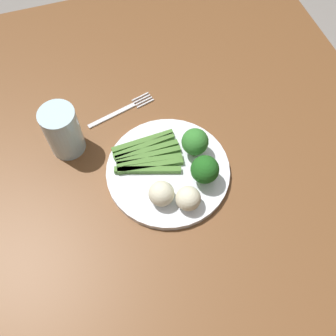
{
  "coord_description": "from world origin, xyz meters",
  "views": [
    {
      "loc": [
        0.38,
        -0.11,
        1.46
      ],
      "look_at": [
        0.01,
        0.01,
        0.77
      ],
      "focal_mm": 41.23,
      "sensor_mm": 36.0,
      "label": 1
    }
  ],
  "objects_px": {
    "cauliflower_front_left": "(161,194)",
    "fork": "(122,111)",
    "broccoli_back_right": "(195,142)",
    "plate": "(168,171)",
    "cauliflower_outer_edge": "(188,199)",
    "asparagus_bundle": "(147,156)",
    "dining_table": "(163,191)",
    "broccoli_right": "(205,170)",
    "water_glass": "(63,131)"
  },
  "relations": [
    {
      "from": "dining_table",
      "to": "cauliflower_front_left",
      "type": "relative_size",
      "value": 23.68
    },
    {
      "from": "broccoli_right",
      "to": "fork",
      "type": "relative_size",
      "value": 0.42
    },
    {
      "from": "water_glass",
      "to": "broccoli_right",
      "type": "bearing_deg",
      "value": 54.92
    },
    {
      "from": "plate",
      "to": "water_glass",
      "type": "distance_m",
      "value": 0.23
    },
    {
      "from": "dining_table",
      "to": "broccoli_back_right",
      "type": "relative_size",
      "value": 17.64
    },
    {
      "from": "cauliflower_front_left",
      "to": "fork",
      "type": "bearing_deg",
      "value": -175.61
    },
    {
      "from": "plate",
      "to": "fork",
      "type": "xyz_separation_m",
      "value": [
        -0.19,
        -0.05,
        -0.01
      ]
    },
    {
      "from": "water_glass",
      "to": "dining_table",
      "type": "bearing_deg",
      "value": 55.3
    },
    {
      "from": "asparagus_bundle",
      "to": "fork",
      "type": "relative_size",
      "value": 0.9
    },
    {
      "from": "cauliflower_outer_edge",
      "to": "cauliflower_front_left",
      "type": "bearing_deg",
      "value": -119.02
    },
    {
      "from": "dining_table",
      "to": "cauliflower_outer_edge",
      "type": "bearing_deg",
      "value": 13.98
    },
    {
      "from": "dining_table",
      "to": "fork",
      "type": "height_order",
      "value": "fork"
    },
    {
      "from": "asparagus_bundle",
      "to": "dining_table",
      "type": "bearing_deg",
      "value": -52.16
    },
    {
      "from": "dining_table",
      "to": "fork",
      "type": "relative_size",
      "value": 7.35
    },
    {
      "from": "cauliflower_front_left",
      "to": "water_glass",
      "type": "distance_m",
      "value": 0.24
    },
    {
      "from": "asparagus_bundle",
      "to": "broccoli_right",
      "type": "distance_m",
      "value": 0.13
    },
    {
      "from": "asparagus_bundle",
      "to": "water_glass",
      "type": "relative_size",
      "value": 1.26
    },
    {
      "from": "asparagus_bundle",
      "to": "water_glass",
      "type": "bearing_deg",
      "value": 153.14
    },
    {
      "from": "plate",
      "to": "broccoli_right",
      "type": "xyz_separation_m",
      "value": [
        0.04,
        0.06,
        0.05
      ]
    },
    {
      "from": "asparagus_bundle",
      "to": "water_glass",
      "type": "height_order",
      "value": "water_glass"
    },
    {
      "from": "broccoli_right",
      "to": "water_glass",
      "type": "height_order",
      "value": "water_glass"
    },
    {
      "from": "asparagus_bundle",
      "to": "cauliflower_front_left",
      "type": "height_order",
      "value": "cauliflower_front_left"
    },
    {
      "from": "fork",
      "to": "water_glass",
      "type": "relative_size",
      "value": 1.4
    },
    {
      "from": "broccoli_back_right",
      "to": "water_glass",
      "type": "xyz_separation_m",
      "value": [
        -0.11,
        -0.25,
        0.0
      ]
    },
    {
      "from": "plate",
      "to": "cauliflower_outer_edge",
      "type": "bearing_deg",
      "value": 8.41
    },
    {
      "from": "cauliflower_front_left",
      "to": "broccoli_right",
      "type": "bearing_deg",
      "value": 99.83
    },
    {
      "from": "broccoli_right",
      "to": "cauliflower_outer_edge",
      "type": "xyz_separation_m",
      "value": [
        0.04,
        -0.05,
        -0.02
      ]
    },
    {
      "from": "dining_table",
      "to": "plate",
      "type": "bearing_deg",
      "value": 53.87
    },
    {
      "from": "asparagus_bundle",
      "to": "cauliflower_outer_edge",
      "type": "xyz_separation_m",
      "value": [
        0.13,
        0.05,
        0.02
      ]
    },
    {
      "from": "broccoli_back_right",
      "to": "broccoli_right",
      "type": "bearing_deg",
      "value": -3.32
    },
    {
      "from": "cauliflower_outer_edge",
      "to": "cauliflower_front_left",
      "type": "xyz_separation_m",
      "value": [
        -0.03,
        -0.05,
        0.0
      ]
    },
    {
      "from": "broccoli_back_right",
      "to": "fork",
      "type": "height_order",
      "value": "broccoli_back_right"
    },
    {
      "from": "dining_table",
      "to": "water_glass",
      "type": "bearing_deg",
      "value": -124.7
    },
    {
      "from": "broccoli_right",
      "to": "cauliflower_front_left",
      "type": "distance_m",
      "value": 0.1
    },
    {
      "from": "cauliflower_outer_edge",
      "to": "cauliflower_front_left",
      "type": "relative_size",
      "value": 0.97
    },
    {
      "from": "asparagus_bundle",
      "to": "plate",
      "type": "bearing_deg",
      "value": -47.32
    },
    {
      "from": "plate",
      "to": "cauliflower_outer_edge",
      "type": "relative_size",
      "value": 5.21
    },
    {
      "from": "water_glass",
      "to": "cauliflower_outer_edge",
      "type": "bearing_deg",
      "value": 42.7
    },
    {
      "from": "broccoli_back_right",
      "to": "cauliflower_outer_edge",
      "type": "relative_size",
      "value": 1.38
    },
    {
      "from": "plate",
      "to": "cauliflower_front_left",
      "type": "bearing_deg",
      "value": -28.53
    },
    {
      "from": "broccoli_back_right",
      "to": "fork",
      "type": "xyz_separation_m",
      "value": [
        -0.16,
        -0.12,
        -0.05
      ]
    },
    {
      "from": "dining_table",
      "to": "asparagus_bundle",
      "type": "bearing_deg",
      "value": -145.49
    },
    {
      "from": "cauliflower_front_left",
      "to": "water_glass",
      "type": "height_order",
      "value": "water_glass"
    },
    {
      "from": "dining_table",
      "to": "plate",
      "type": "height_order",
      "value": "plate"
    },
    {
      "from": "cauliflower_outer_edge",
      "to": "water_glass",
      "type": "bearing_deg",
      "value": -137.3
    },
    {
      "from": "asparagus_bundle",
      "to": "cauliflower_outer_edge",
      "type": "distance_m",
      "value": 0.14
    },
    {
      "from": "broccoli_right",
      "to": "asparagus_bundle",
      "type": "bearing_deg",
      "value": -131.94
    },
    {
      "from": "plate",
      "to": "water_glass",
      "type": "xyz_separation_m",
      "value": [
        -0.13,
        -0.19,
        0.05
      ]
    },
    {
      "from": "broccoli_right",
      "to": "broccoli_back_right",
      "type": "bearing_deg",
      "value": 176.68
    },
    {
      "from": "plate",
      "to": "asparagus_bundle",
      "type": "distance_m",
      "value": 0.05
    }
  ]
}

